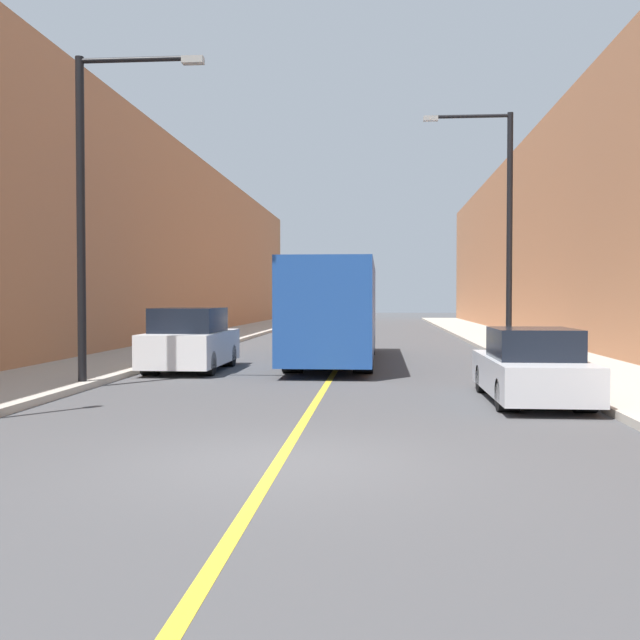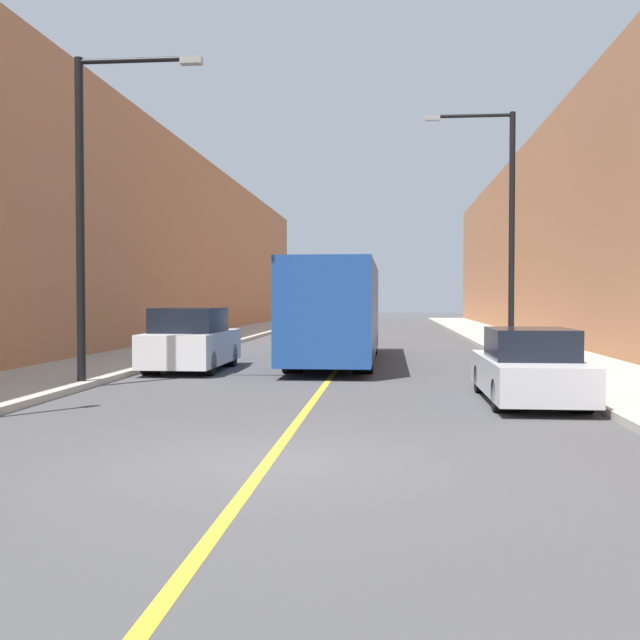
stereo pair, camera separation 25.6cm
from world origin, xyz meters
name	(u,v)px [view 1 (the left image)]	position (x,y,z in m)	size (l,w,h in m)	color
ground_plane	(278,463)	(0.00, 0.00, 0.00)	(200.00, 200.00, 0.00)	#474749
sidewalk_left	(223,336)	(-7.13, 30.00, 0.08)	(3.44, 72.00, 0.15)	#B2AA9E
sidewalk_right	(493,337)	(7.13, 30.00, 0.08)	(3.44, 72.00, 0.15)	#B2AA9E
building_row_left	(154,244)	(-10.85, 30.00, 5.03)	(4.00, 72.00, 10.05)	#B2724C
building_row_right	(567,237)	(10.85, 30.00, 5.27)	(4.00, 72.00, 10.54)	#B2724C
road_center_line	(356,338)	(0.00, 30.00, 0.00)	(0.16, 72.00, 0.01)	gold
bus	(335,310)	(-0.17, 15.01, 1.73)	(2.54, 11.25, 3.23)	#1E4793
parked_suv_left	(191,342)	(-4.21, 11.93, 0.85)	(1.99, 4.58, 1.84)	silver
car_right_near	(531,369)	(4.37, 6.02, 0.68)	(1.80, 4.61, 1.51)	silver
street_lamp_left	(93,195)	(-5.42, 7.64, 4.54)	(3.05, 0.24, 7.60)	black
street_lamp_right	(502,217)	(5.44, 16.67, 4.90)	(3.05, 0.24, 8.30)	black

